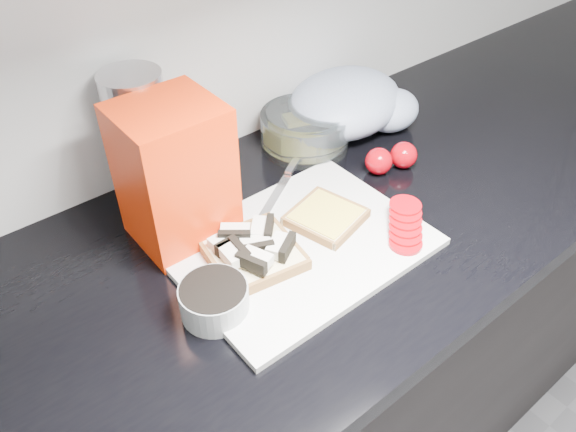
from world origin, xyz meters
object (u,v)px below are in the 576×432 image
object	(u,v)px
glass_bowl	(305,130)
steel_canister	(142,140)
bread_bag	(175,175)
cutting_board	(299,246)

from	to	relation	value
glass_bowl	steel_canister	size ratio (longest dim) A/B	0.73
bread_bag	steel_canister	size ratio (longest dim) A/B	0.98
cutting_board	bread_bag	size ratio (longest dim) A/B	1.67
cutting_board	glass_bowl	xyz separation A→B (m)	(0.21, 0.23, 0.03)
glass_bowl	steel_canister	bearing A→B (deg)	172.25
glass_bowl	bread_bag	distance (m)	0.35
glass_bowl	steel_canister	xyz separation A→B (m)	(-0.33, 0.04, 0.09)
cutting_board	steel_canister	bearing A→B (deg)	113.82
cutting_board	steel_canister	xyz separation A→B (m)	(-0.12, 0.27, 0.12)
bread_bag	steel_canister	distance (m)	0.12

